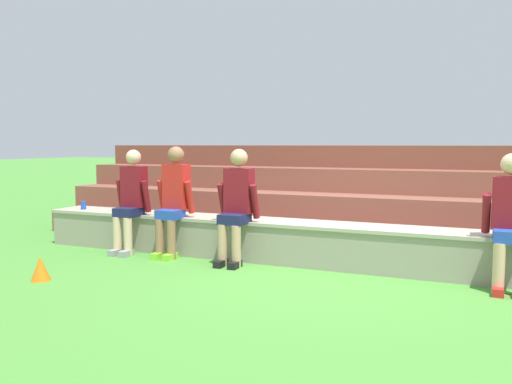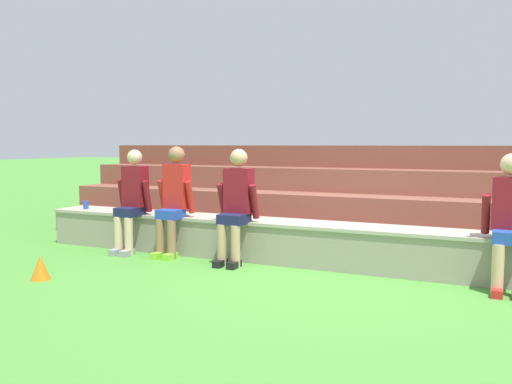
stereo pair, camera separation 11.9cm
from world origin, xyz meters
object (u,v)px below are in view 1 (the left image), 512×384
(person_center, at_px, (236,203))
(person_left_of_center, at_px, (173,198))
(plastic_cup_left_end, at_px, (83,205))
(person_far_left, at_px, (131,199))
(person_right_of_center, at_px, (510,218))
(sports_cone, at_px, (41,269))

(person_center, bearing_deg, person_left_of_center, 176.53)
(person_left_of_center, xyz_separation_m, plastic_cup_left_end, (-1.65, 0.20, -0.19))
(plastic_cup_left_end, bearing_deg, person_center, -5.64)
(person_far_left, bearing_deg, person_right_of_center, 0.03)
(person_left_of_center, distance_m, person_right_of_center, 3.89)
(person_far_left, relative_size, sports_cone, 5.28)
(person_far_left, xyz_separation_m, plastic_cup_left_end, (-1.02, 0.25, -0.16))
(person_far_left, bearing_deg, person_left_of_center, 4.90)
(person_far_left, distance_m, sports_cone, 1.66)
(person_far_left, xyz_separation_m, person_center, (1.55, -0.00, 0.02))
(person_far_left, xyz_separation_m, sports_cone, (-0.01, -1.55, -0.59))
(person_far_left, bearing_deg, person_center, -0.09)
(person_right_of_center, bearing_deg, person_center, -179.91)
(sports_cone, bearing_deg, person_center, 44.83)
(person_far_left, height_order, person_left_of_center, person_left_of_center)
(person_center, xyz_separation_m, plastic_cup_left_end, (-2.57, 0.25, -0.17))
(plastic_cup_left_end, height_order, sports_cone, plastic_cup_left_end)
(person_left_of_center, xyz_separation_m, person_right_of_center, (3.89, -0.05, -0.03))
(plastic_cup_left_end, bearing_deg, person_far_left, -13.80)
(sports_cone, bearing_deg, person_right_of_center, 18.96)
(person_left_of_center, xyz_separation_m, person_center, (0.92, -0.06, -0.02))
(person_left_of_center, bearing_deg, person_far_left, -175.10)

